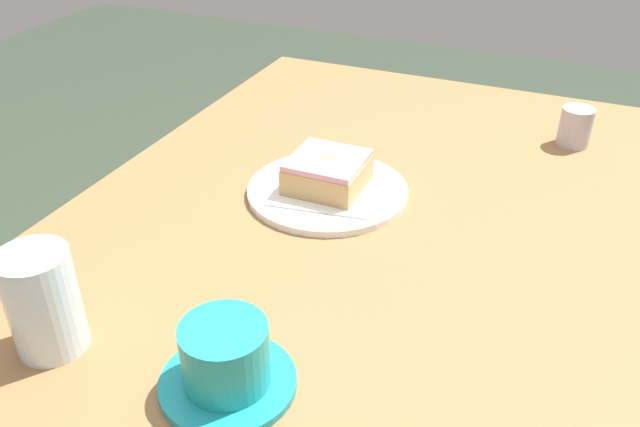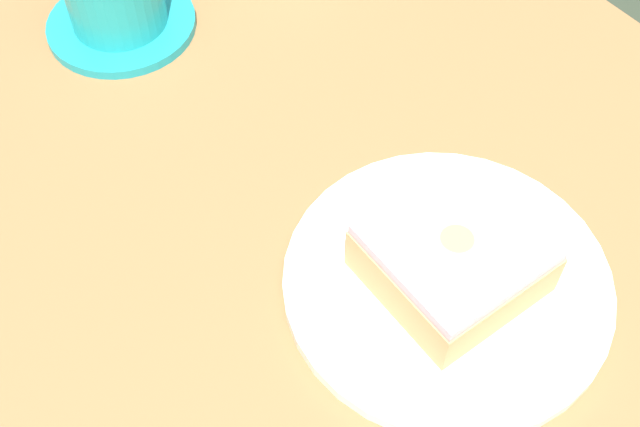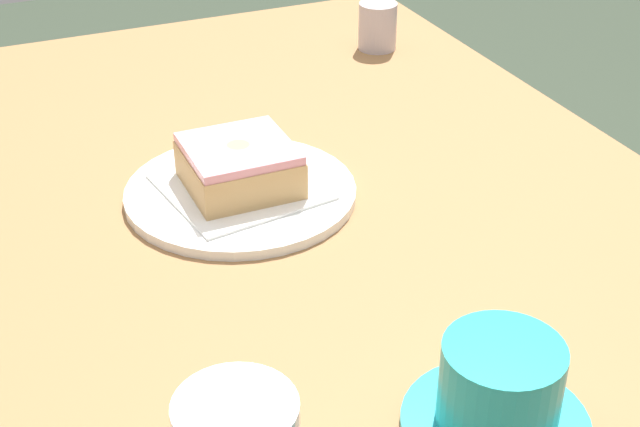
% 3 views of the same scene
% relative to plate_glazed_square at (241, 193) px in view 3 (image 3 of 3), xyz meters
% --- Properties ---
extents(table, '(1.10, 0.75, 0.72)m').
position_rel_plate_glazed_square_xyz_m(table, '(-0.04, -0.05, -0.09)').
color(table, olive).
rests_on(table, ground_plane).
extents(plate_glazed_square, '(0.23, 0.23, 0.01)m').
position_rel_plate_glazed_square_xyz_m(plate_glazed_square, '(0.00, 0.00, 0.00)').
color(plate_glazed_square, white).
rests_on(plate_glazed_square, table).
extents(napkin_glazed_square, '(0.16, 0.16, 0.00)m').
position_rel_plate_glazed_square_xyz_m(napkin_glazed_square, '(0.00, -0.00, 0.01)').
color(napkin_glazed_square, white).
rests_on(napkin_glazed_square, plate_glazed_square).
extents(donut_glazed_square, '(0.10, 0.10, 0.04)m').
position_rel_plate_glazed_square_xyz_m(donut_glazed_square, '(0.00, 0.00, 0.03)').
color(donut_glazed_square, tan).
rests_on(donut_glazed_square, napkin_glazed_square).
extents(coffee_cup, '(0.13, 0.13, 0.07)m').
position_rel_plate_glazed_square_xyz_m(coffee_cup, '(-0.37, -0.05, 0.03)').
color(coffee_cup, teal).
rests_on(coffee_cup, table).
extents(sugar_jar, '(0.05, 0.05, 0.06)m').
position_rel_plate_glazed_square_xyz_m(sugar_jar, '(0.31, -0.30, 0.03)').
color(sugar_jar, '#B9AFB7').
rests_on(sugar_jar, table).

